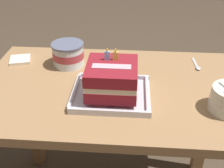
{
  "coord_description": "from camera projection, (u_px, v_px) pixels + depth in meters",
  "views": [
    {
      "loc": [
        0.07,
        -0.96,
        1.36
      ],
      "look_at": [
        -0.0,
        -0.04,
        0.78
      ],
      "focal_mm": 46.12,
      "sensor_mm": 36.0,
      "label": 1
    }
  ],
  "objects": [
    {
      "name": "ice_cream_tub",
      "position": [
        68.0,
        54.0,
        1.27
      ],
      "size": [
        0.14,
        0.14,
        0.1
      ],
      "color": "white",
      "rests_on": "dining_table"
    },
    {
      "name": "foil_tray",
      "position": [
        111.0,
        94.0,
        1.08
      ],
      "size": [
        0.29,
        0.25,
        0.02
      ],
      "color": "silver",
      "rests_on": "dining_table"
    },
    {
      "name": "serving_spoon_near_tray",
      "position": [
        197.0,
        67.0,
        1.27
      ],
      "size": [
        0.02,
        0.12,
        0.01
      ],
      "color": "silver",
      "rests_on": "dining_table"
    },
    {
      "name": "dining_table",
      "position": [
        113.0,
        111.0,
        1.21
      ],
      "size": [
        1.08,
        0.66,
        0.75
      ],
      "color": "#9E754C",
      "rests_on": "ground_plane"
    },
    {
      "name": "napkin_pile",
      "position": [
        20.0,
        60.0,
        1.32
      ],
      "size": [
        0.11,
        0.11,
        0.01
      ],
      "color": "silver",
      "rests_on": "dining_table"
    },
    {
      "name": "birthday_cake",
      "position": [
        111.0,
        78.0,
        1.04
      ],
      "size": [
        0.18,
        0.19,
        0.15
      ],
      "color": "maroon",
      "rests_on": "foil_tray"
    }
  ]
}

